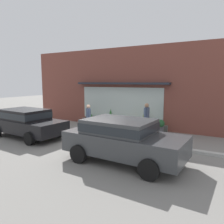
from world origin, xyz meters
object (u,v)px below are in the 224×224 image
Objects in this scene: pedestrian_with_handbag at (88,117)px; parked_car_dark_gray at (123,138)px; potted_plant_by_entrance at (90,119)px; potted_plant_window_center at (144,122)px; potted_plant_window_left at (161,126)px; fire_hydrant at (102,125)px; parked_car_black at (26,121)px; potted_plant_doorstep at (111,118)px; pedestrian_passerby at (146,116)px.

parked_car_dark_gray is at bearing 178.74° from pedestrian_with_handbag.
pedestrian_with_handbag reaches higher than potted_plant_by_entrance.
potted_plant_window_left is at bearing 5.30° from potted_plant_window_center.
parked_car_dark_gray is at bearing -47.77° from fire_hydrant.
parked_car_black is at bearing 175.48° from parked_car_dark_gray.
parked_car_black is 6.01m from parked_car_dark_gray.
potted_plant_doorstep reaches higher than potted_plant_by_entrance.
pedestrian_passerby is 0.39× the size of parked_car_dark_gray.
pedestrian_with_handbag is 2.16× the size of potted_plant_window_left.
parked_car_black is (-2.33, -2.27, -0.11)m from pedestrian_with_handbag.
pedestrian_passerby reaches higher than potted_plant_by_entrance.
parked_car_dark_gray reaches higher than fire_hydrant.
potted_plant_by_entrance is (-4.39, 0.89, -0.65)m from pedestrian_passerby.
parked_car_dark_gray is 5.83× the size of potted_plant_window_left.
potted_plant_doorstep is at bearing 67.17° from parked_car_black.
potted_plant_by_entrance is 0.61× the size of potted_plant_window_center.
potted_plant_window_center is (4.90, 4.21, -0.26)m from parked_car_black.
fire_hydrant reaches higher than potted_plant_by_entrance.
potted_plant_window_left is (0.96, 0.09, -0.16)m from potted_plant_window_center.
parked_car_black is at bearing 82.63° from pedestrian_with_handbag.
pedestrian_with_handbag reaches higher than parked_car_black.
fire_hydrant is 1.31× the size of potted_plant_by_entrance.
parked_car_dark_gray is at bearing -166.88° from pedestrian_passerby.
parked_car_dark_gray reaches higher than potted_plant_doorstep.
fire_hydrant is at bearing -144.90° from potted_plant_window_left.
pedestrian_with_handbag is 0.37× the size of parked_car_black.
fire_hydrant is 0.59× the size of pedestrian_with_handbag.
pedestrian_with_handbag is at bearing 142.93° from parked_car_dark_gray.
parked_car_dark_gray is (0.67, -4.23, -0.13)m from pedestrian_passerby.
potted_plant_window_left is at bearing 93.76° from parked_car_dark_gray.
potted_plant_doorstep is at bearing 125.99° from parked_car_dark_gray.
potted_plant_window_left is (-0.11, 5.04, -0.48)m from parked_car_dark_gray.
fire_hydrant is at bearing 134.77° from parked_car_dark_gray.
potted_plant_window_left is (3.49, -0.40, -0.12)m from potted_plant_doorstep.
pedestrian_passerby reaches higher than parked_car_dark_gray.
parked_car_dark_gray reaches higher than potted_plant_window_left.
potted_plant_window_left is at bearing -6.54° from potted_plant_doorstep.
parked_car_black is at bearing -143.69° from potted_plant_window_left.
pedestrian_with_handbag is (-0.80, -0.12, 0.44)m from fire_hydrant.
potted_plant_by_entrance is at bearing -167.74° from potted_plant_doorstep.
potted_plant_window_center is at bearing 104.69° from parked_car_dark_gray.
potted_plant_window_center is 1.60× the size of potted_plant_window_left.
pedestrian_passerby is at bearing 101.51° from parked_car_dark_gray.
potted_plant_doorstep is at bearing 108.11° from fire_hydrant.
parked_car_black is at bearing -139.29° from potted_plant_window_center.
pedestrian_passerby reaches higher than pedestrian_with_handbag.
fire_hydrant is 0.22× the size of parked_car_dark_gray.
pedestrian_with_handbag reaches higher than parked_car_dark_gray.
pedestrian_passerby reaches higher than potted_plant_window_center.
parked_car_black reaches higher than potted_plant_window_left.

